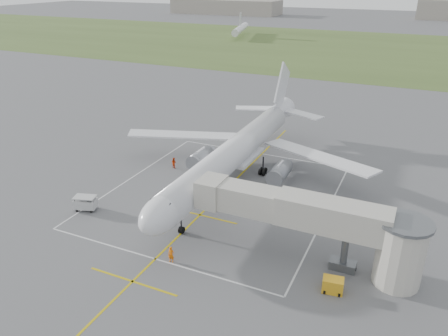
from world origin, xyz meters
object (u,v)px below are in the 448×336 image
at_px(airliner, 235,152).
at_px(baggage_cart, 86,203).
at_px(jet_bridge, 324,223).
at_px(gpu_unit, 333,285).
at_px(ramp_worker_nose, 171,255).
at_px(ramp_worker_wing, 174,163).

relative_size(airliner, baggage_cart, 15.54).
bearing_deg(airliner, jet_bridge, -42.19).
distance_m(jet_bridge, baggage_cart, 29.59).
bearing_deg(gpu_unit, ramp_worker_nose, -179.72).
height_order(airliner, baggage_cart, airliner).
distance_m(baggage_cart, ramp_worker_wing, 16.22).
distance_m(airliner, jet_bridge, 21.22).
xyz_separation_m(airliner, jet_bridge, (15.72, -14.25, 0.35)).
bearing_deg(ramp_worker_wing, gpu_unit, 161.87).
bearing_deg(airliner, gpu_unit, -45.50).
xyz_separation_m(jet_bridge, gpu_unit, (2.09, -3.87, -4.04)).
distance_m(airliner, ramp_worker_nose, 20.83).
height_order(gpu_unit, ramp_worker_nose, ramp_worker_nose).
distance_m(jet_bridge, ramp_worker_nose, 15.73).
bearing_deg(ramp_worker_wing, jet_bridge, 165.90).
relative_size(baggage_cart, ramp_worker_wing, 1.81).
bearing_deg(baggage_cart, ramp_worker_wing, 60.94).
height_order(jet_bridge, gpu_unit, jet_bridge).
bearing_deg(ramp_worker_nose, airliner, 87.11).
bearing_deg(airliner, baggage_cart, -131.12).
bearing_deg(gpu_unit, ramp_worker_wing, 138.71).
xyz_separation_m(jet_bridge, baggage_cart, (-29.31, -1.32, -3.80)).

